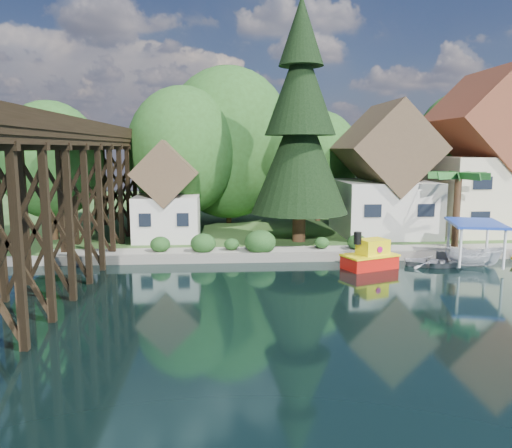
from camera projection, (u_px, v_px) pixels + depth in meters
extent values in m
plane|color=black|center=(348.00, 295.00, 26.55)|extent=(140.00, 140.00, 0.00)
cube|color=#26461C|center=(277.00, 211.00, 60.05)|extent=(140.00, 52.00, 0.50)
cube|color=slate|center=(376.00, 256.00, 34.67)|extent=(60.00, 0.40, 0.62)
cube|color=gray|center=(398.00, 249.00, 36.05)|extent=(50.00, 2.60, 0.06)
cube|color=black|center=(7.00, 235.00, 21.73)|extent=(4.00, 0.36, 8.00)
cube|color=black|center=(35.00, 224.00, 24.88)|extent=(4.00, 0.36, 8.00)
cube|color=black|center=(56.00, 215.00, 28.04)|extent=(4.00, 0.36, 8.00)
cube|color=black|center=(72.00, 208.00, 31.19)|extent=(4.00, 0.36, 8.00)
cube|color=black|center=(86.00, 203.00, 34.35)|extent=(4.00, 0.36, 8.00)
cube|color=black|center=(98.00, 198.00, 37.51)|extent=(4.00, 0.36, 8.00)
cube|color=black|center=(107.00, 194.00, 40.66)|extent=(4.00, 0.36, 8.00)
cube|color=black|center=(115.00, 191.00, 43.82)|extent=(4.00, 0.36, 8.00)
cube|color=black|center=(123.00, 188.00, 46.98)|extent=(4.00, 0.36, 8.00)
cube|color=black|center=(129.00, 186.00, 50.13)|extent=(4.00, 0.36, 8.00)
cube|color=black|center=(37.00, 143.00, 30.07)|extent=(0.35, 44.00, 0.35)
cube|color=black|center=(96.00, 143.00, 30.31)|extent=(0.35, 44.00, 0.35)
cube|color=black|center=(66.00, 138.00, 30.14)|extent=(4.00, 44.00, 0.30)
cube|color=black|center=(32.00, 128.00, 29.93)|extent=(0.12, 44.00, 0.80)
cube|color=black|center=(100.00, 129.00, 30.20)|extent=(0.12, 44.00, 0.80)
cube|color=beige|center=(383.00, 207.00, 42.39)|extent=(7.50, 8.00, 4.50)
cube|color=brown|center=(385.00, 149.00, 41.64)|extent=(7.64, 8.64, 7.64)
cube|color=black|center=(373.00, 211.00, 38.23)|extent=(1.35, 0.08, 1.00)
cube|color=black|center=(426.00, 210.00, 38.51)|extent=(1.35, 0.08, 1.00)
cube|color=beige|center=(483.00, 194.00, 43.33)|extent=(8.50, 8.50, 6.50)
cube|color=brown|center=(488.00, 120.00, 42.38)|extent=(8.65, 9.18, 8.65)
cube|color=black|center=(482.00, 195.00, 38.89)|extent=(1.53, 0.08, 1.00)
cube|color=beige|center=(168.00, 218.00, 39.78)|extent=(5.00, 5.00, 3.50)
cube|color=brown|center=(166.00, 173.00, 39.25)|extent=(5.09, 5.40, 5.09)
cube|color=black|center=(145.00, 220.00, 37.16)|extent=(0.90, 0.08, 1.00)
cube|color=black|center=(183.00, 220.00, 37.34)|extent=(0.90, 0.08, 1.00)
cylinder|color=#382314|center=(184.00, 205.00, 44.21)|extent=(0.50, 0.50, 4.50)
ellipsoid|color=#264C1B|center=(183.00, 151.00, 43.50)|extent=(4.40, 4.40, 5.06)
cylinder|color=#382314|center=(229.00, 198.00, 48.39)|extent=(0.50, 0.50, 4.95)
ellipsoid|color=#264C1B|center=(228.00, 143.00, 47.60)|extent=(5.00, 5.00, 5.75)
cylinder|color=#382314|center=(318.00, 201.00, 50.05)|extent=(0.50, 0.50, 4.05)
ellipsoid|color=#264C1B|center=(319.00, 158.00, 49.40)|extent=(4.00, 4.00, 4.60)
cylinder|color=#382314|center=(463.00, 197.00, 51.02)|extent=(0.50, 0.50, 4.50)
ellipsoid|color=#264C1B|center=(466.00, 150.00, 50.30)|extent=(4.60, 4.60, 5.29)
cylinder|color=#382314|center=(54.00, 214.00, 39.63)|extent=(0.50, 0.50, 4.05)
ellipsoid|color=#264C1B|center=(51.00, 160.00, 38.99)|extent=(4.00, 4.00, 4.60)
ellipsoid|color=#163D16|center=(203.00, 241.00, 34.90)|extent=(1.98, 1.98, 1.53)
ellipsoid|color=#163D16|center=(232.00, 243.00, 35.36)|extent=(1.54, 1.54, 1.19)
ellipsoid|color=#163D16|center=(260.00, 240.00, 34.96)|extent=(2.20, 2.20, 1.70)
ellipsoid|color=#163D16|center=(160.00, 243.00, 34.91)|extent=(1.76, 1.76, 1.36)
ellipsoid|color=#163D16|center=(322.00, 241.00, 35.89)|extent=(1.54, 1.54, 1.19)
ellipsoid|color=#163D16|center=(357.00, 240.00, 35.75)|extent=(1.76, 1.76, 1.36)
cylinder|color=#382314|center=(299.00, 220.00, 38.91)|extent=(1.02, 1.02, 3.39)
cone|color=black|center=(300.00, 154.00, 38.14)|extent=(7.47, 7.47, 9.05)
cone|color=black|center=(301.00, 85.00, 37.38)|extent=(5.43, 5.43, 7.36)
cone|color=black|center=(301.00, 30.00, 36.78)|extent=(3.39, 3.39, 5.09)
cylinder|color=#382314|center=(456.00, 213.00, 36.38)|extent=(0.50, 0.50, 5.05)
ellipsoid|color=#194B1A|center=(459.00, 176.00, 35.97)|extent=(4.45, 4.45, 1.15)
cube|color=red|center=(369.00, 262.00, 32.33)|extent=(3.80, 2.92, 0.90)
cube|color=yellow|center=(370.00, 255.00, 32.26)|extent=(3.94, 3.07, 0.11)
cube|color=yellow|center=(373.00, 248.00, 32.29)|extent=(2.17, 1.92, 1.12)
cylinder|color=black|center=(358.00, 238.00, 31.65)|extent=(0.49, 0.49, 0.79)
cylinder|color=#A60C69|center=(380.00, 250.00, 31.67)|extent=(0.41, 0.23, 0.40)
cylinder|color=#A60C69|center=(366.00, 246.00, 32.91)|extent=(0.41, 0.23, 0.40)
cylinder|color=#A60C69|center=(384.00, 247.00, 32.67)|extent=(0.23, 0.41, 0.40)
imported|color=silver|center=(432.00, 261.00, 32.91)|extent=(4.12, 3.49, 0.73)
imported|color=silver|center=(474.00, 255.00, 33.02)|extent=(3.91, 2.26, 1.42)
cube|color=#1B3BB0|center=(476.00, 223.00, 32.70)|extent=(4.18, 5.20, 0.17)
cylinder|color=white|center=(504.00, 249.00, 30.72)|extent=(0.17, 0.17, 2.57)
cylinder|color=white|center=(487.00, 238.00, 34.60)|extent=(0.17, 0.17, 2.57)
cylinder|color=white|center=(460.00, 248.00, 31.19)|extent=(0.17, 0.17, 2.57)
cylinder|color=white|center=(448.00, 237.00, 35.07)|extent=(0.17, 0.17, 2.57)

